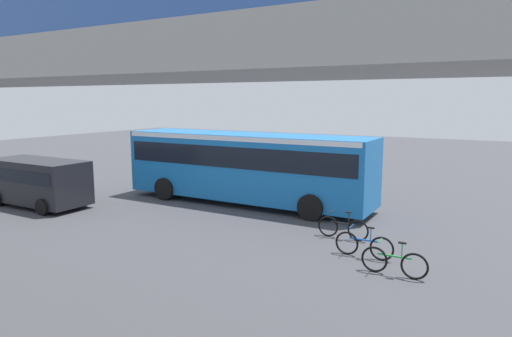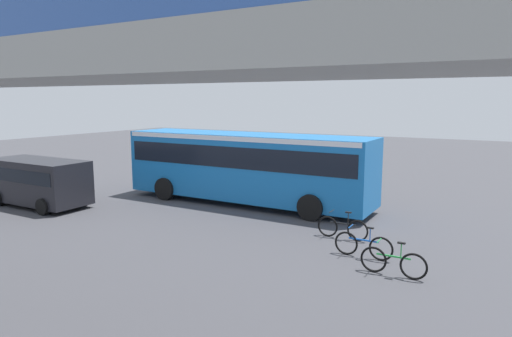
% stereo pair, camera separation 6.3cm
% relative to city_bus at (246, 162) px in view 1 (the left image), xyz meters
% --- Properties ---
extents(ground, '(80.00, 80.00, 0.00)m').
position_rel_city_bus_xyz_m(ground, '(1.01, -0.34, -1.88)').
color(ground, '#424247').
extents(city_bus, '(11.54, 2.85, 3.15)m').
position_rel_city_bus_xyz_m(city_bus, '(0.00, 0.00, 0.00)').
color(city_bus, '#196BB7').
rests_on(city_bus, ground).
extents(parked_van, '(4.80, 2.17, 2.05)m').
position_rel_city_bus_xyz_m(parked_van, '(7.67, 4.96, -0.70)').
color(parked_van, black).
rests_on(parked_van, ground).
extents(bicycle_black, '(1.77, 0.44, 0.96)m').
position_rel_city_bus_xyz_m(bicycle_black, '(-5.55, 2.90, -1.51)').
color(bicycle_black, black).
rests_on(bicycle_black, ground).
extents(bicycle_blue, '(1.77, 0.44, 0.96)m').
position_rel_city_bus_xyz_m(bicycle_blue, '(-6.69, 4.34, -1.51)').
color(bicycle_blue, black).
rests_on(bicycle_blue, ground).
extents(bicycle_green, '(1.77, 0.44, 0.96)m').
position_rel_city_bus_xyz_m(bicycle_green, '(-7.79, 5.32, -1.51)').
color(bicycle_green, black).
rests_on(bicycle_green, ground).
extents(traffic_sign, '(0.08, 0.60, 2.80)m').
position_rel_city_bus_xyz_m(traffic_sign, '(-1.23, -3.36, 0.01)').
color(traffic_sign, slate).
rests_on(traffic_sign, ground).
extents(lane_dash_leftmost, '(2.00, 0.20, 0.01)m').
position_rel_city_bus_xyz_m(lane_dash_leftmost, '(-2.99, -3.38, -1.88)').
color(lane_dash_leftmost, silver).
rests_on(lane_dash_leftmost, ground).
extents(lane_dash_left, '(2.00, 0.20, 0.01)m').
position_rel_city_bus_xyz_m(lane_dash_left, '(1.01, -3.38, -1.88)').
color(lane_dash_left, silver).
rests_on(lane_dash_left, ground).
extents(lane_dash_centre, '(2.00, 0.20, 0.01)m').
position_rel_city_bus_xyz_m(lane_dash_centre, '(5.01, -3.38, -1.88)').
color(lane_dash_centre, silver).
rests_on(lane_dash_centre, ground).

